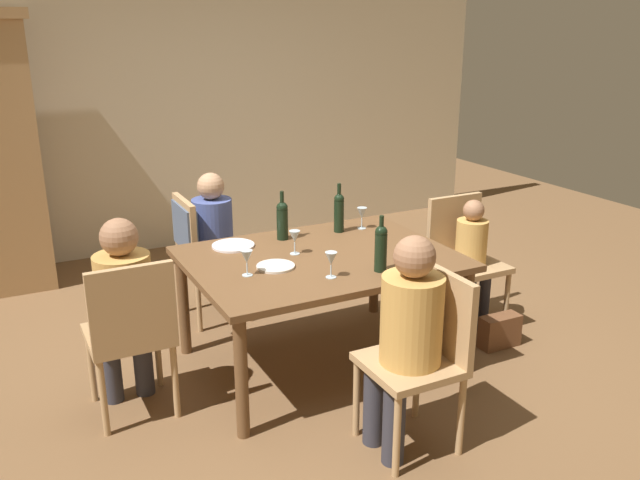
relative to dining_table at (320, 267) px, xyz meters
name	(u,v)px	position (x,y,z in m)	size (l,w,h in m)	color
ground_plane	(320,362)	(0.00, 0.00, -0.65)	(10.00, 10.00, 0.00)	brown
rear_room_partition	(184,104)	(0.00, 2.80, 0.70)	(6.40, 0.12, 2.70)	beige
dining_table	(320,267)	(0.00, 0.00, 0.00)	(1.59, 1.19, 0.73)	brown
chair_far_left	(197,242)	(-0.48, 0.98, -0.06)	(0.46, 0.44, 0.92)	tan
chair_near	(425,348)	(0.09, -0.98, -0.12)	(0.44, 0.44, 0.92)	tan
chair_left_end	(131,329)	(-1.17, -0.09, -0.12)	(0.44, 0.44, 0.92)	tan
chair_right_end	(462,252)	(1.17, 0.09, -0.12)	(0.44, 0.44, 0.92)	tan
person_woman_host	(217,234)	(-0.33, 0.98, -0.02)	(0.33, 0.28, 1.08)	#33333D
person_man_bearded	(407,330)	(-0.03, -0.98, 0.00)	(0.35, 0.31, 1.13)	#33333D
person_man_guest	(124,301)	(-1.17, 0.03, 0.00)	(0.30, 0.34, 1.12)	#33333D
person_child_small	(473,253)	(1.17, -0.02, -0.09)	(0.22, 0.25, 0.94)	#33333D
wine_bottle_tall_green	(381,247)	(0.19, -0.39, 0.22)	(0.07, 0.07, 0.33)	black
wine_bottle_dark_red	(282,219)	(-0.07, 0.40, 0.21)	(0.07, 0.07, 0.32)	black
wine_bottle_short_olive	(339,211)	(0.33, 0.37, 0.22)	(0.07, 0.07, 0.33)	black
wine_glass_near_left	(331,259)	(-0.11, -0.35, 0.18)	(0.07, 0.07, 0.15)	silver
wine_glass_centre	(295,237)	(-0.12, 0.10, 0.18)	(0.07, 0.07, 0.15)	silver
wine_glass_near_right	(362,214)	(0.51, 0.36, 0.18)	(0.07, 0.07, 0.15)	silver
wine_glass_far	(247,258)	(-0.51, -0.11, 0.18)	(0.07, 0.07, 0.15)	silver
dinner_plate_host	(233,245)	(-0.41, 0.40, 0.08)	(0.27, 0.27, 0.01)	white
dinner_plate_guest_left	(276,266)	(-0.32, -0.07, 0.08)	(0.22, 0.22, 0.01)	silver
handbag	(500,331)	(1.17, -0.35, -0.54)	(0.28, 0.12, 0.22)	brown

